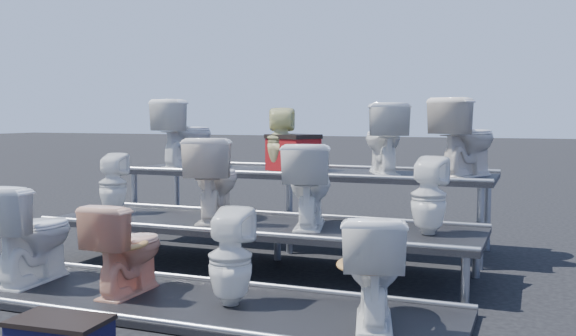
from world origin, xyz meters
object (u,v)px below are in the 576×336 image
(toilet_5, at_px, (214,179))
(toilet_6, at_px, (309,185))
(toilet_8, at_px, (186,134))
(toilet_3, at_px, (373,268))
(toilet_7, at_px, (429,196))
(toilet_9, at_px, (281,139))
(toilet_10, at_px, (384,139))
(toilet_11, at_px, (466,137))
(toilet_2, at_px, (230,257))
(red_crate, at_px, (293,155))
(toilet_0, at_px, (31,233))
(toilet_1, at_px, (127,248))
(toilet_4, at_px, (113,184))

(toilet_5, xyz_separation_m, toilet_6, (0.99, 0.00, -0.02))
(toilet_6, xyz_separation_m, toilet_8, (-2.06, 1.30, 0.42))
(toilet_3, distance_m, toilet_7, 1.36)
(toilet_7, height_order, toilet_9, toilet_9)
(toilet_9, height_order, toilet_10, toilet_10)
(toilet_11, bearing_deg, toilet_9, 24.60)
(toilet_8, bearing_deg, toilet_2, 135.17)
(toilet_8, height_order, toilet_10, toilet_8)
(toilet_7, height_order, toilet_10, toilet_10)
(toilet_5, relative_size, red_crate, 1.61)
(toilet_6, height_order, toilet_7, toilet_6)
(toilet_8, distance_m, red_crate, 1.42)
(toilet_3, bearing_deg, toilet_2, -14.18)
(toilet_9, bearing_deg, toilet_0, 45.91)
(toilet_10, bearing_deg, toilet_1, 36.53)
(toilet_8, bearing_deg, red_crate, -170.06)
(toilet_1, relative_size, toilet_3, 0.97)
(toilet_9, height_order, toilet_11, toilet_11)
(toilet_6, xyz_separation_m, toilet_7, (1.10, 0.00, -0.05))
(toilet_6, bearing_deg, toilet_7, 166.18)
(toilet_3, bearing_deg, toilet_4, -36.82)
(toilet_8, height_order, red_crate, toilet_8)
(toilet_0, bearing_deg, toilet_7, -161.97)
(toilet_7, bearing_deg, toilet_9, -27.70)
(toilet_5, height_order, toilet_6, toilet_5)
(toilet_7, height_order, toilet_8, toilet_8)
(toilet_4, bearing_deg, red_crate, -152.48)
(toilet_6, height_order, toilet_9, toilet_9)
(toilet_1, bearing_deg, toilet_7, -149.86)
(toilet_1, height_order, toilet_11, toilet_11)
(toilet_0, distance_m, toilet_1, 0.98)
(toilet_2, distance_m, toilet_3, 1.10)
(toilet_4, bearing_deg, toilet_0, 81.50)
(toilet_3, bearing_deg, toilet_8, -55.10)
(toilet_3, bearing_deg, toilet_9, -70.46)
(toilet_8, bearing_deg, toilet_11, -171.01)
(toilet_6, distance_m, toilet_9, 1.57)
(toilet_2, bearing_deg, toilet_3, 172.91)
(toilet_0, bearing_deg, toilet_6, -152.10)
(toilet_6, xyz_separation_m, red_crate, (-0.66, 1.32, 0.19))
(toilet_3, height_order, toilet_6, toilet_6)
(toilet_10, bearing_deg, toilet_7, 94.64)
(toilet_9, distance_m, red_crate, 0.23)
(toilet_0, xyz_separation_m, toilet_2, (1.91, 0.00, -0.06))
(toilet_1, height_order, toilet_6, toilet_6)
(toilet_9, bearing_deg, toilet_8, -18.10)
(toilet_1, distance_m, toilet_9, 2.73)
(red_crate, bearing_deg, toilet_11, 23.75)
(toilet_10, height_order, toilet_11, toilet_11)
(toilet_3, distance_m, toilet_9, 3.22)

